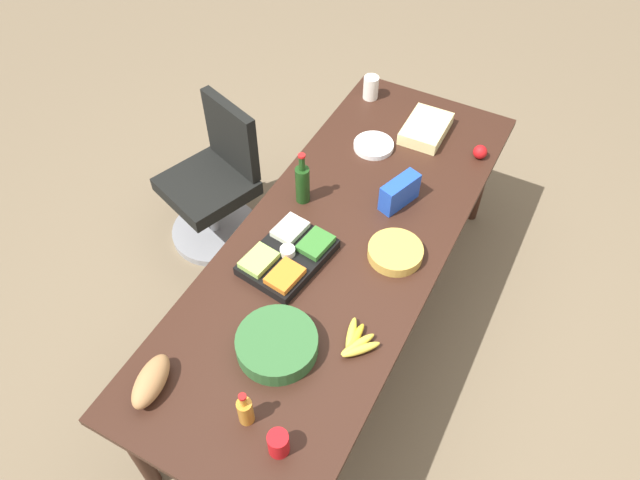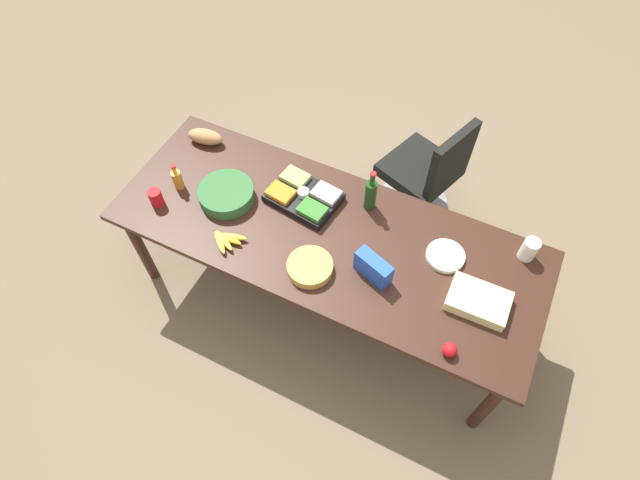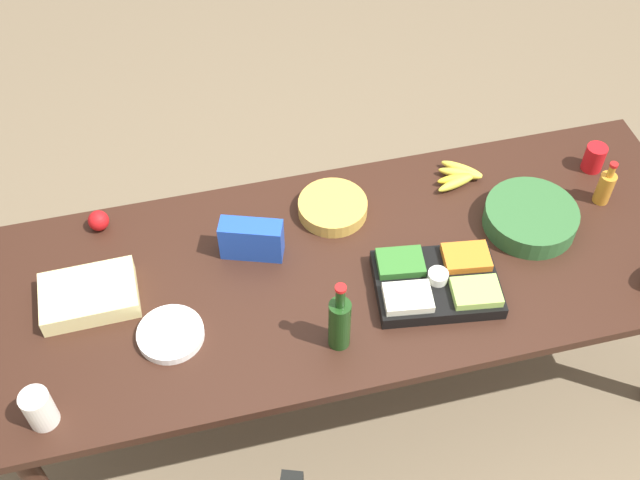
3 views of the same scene
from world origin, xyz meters
name	(u,v)px [view 1 (image 1 of 3)]	position (x,y,z in m)	size (l,w,h in m)	color
ground_plane	(339,326)	(0.00, 0.00, 0.00)	(10.00, 10.00, 0.00)	#72614A
conference_table	(342,248)	(0.00, 0.00, 0.71)	(2.57, 0.97, 0.78)	#341C13
office_chair	(215,191)	(0.31, 1.01, 0.36)	(0.61, 0.61, 0.92)	gray
apple_red	(480,152)	(0.87, -0.39, 0.82)	(0.08, 0.08, 0.08)	red
red_solo_cup	(278,443)	(-1.02, -0.25, 0.83)	(0.08, 0.08, 0.11)	red
salad_bowl	(277,344)	(-0.66, -0.03, 0.82)	(0.34, 0.34, 0.08)	#306231
banana_bunch	(356,342)	(-0.49, -0.31, 0.80)	(0.21, 0.18, 0.04)	yellow
chip_bag_blue	(400,192)	(0.35, -0.14, 0.85)	(0.22, 0.08, 0.15)	blue
veggie_tray	(288,256)	(-0.23, 0.16, 0.81)	(0.46, 0.36, 0.09)	black
sheet_cake	(426,129)	(0.92, -0.06, 0.81)	(0.32, 0.22, 0.07)	beige
mayo_jar	(371,88)	(1.08, 0.36, 0.85)	(0.09, 0.09, 0.14)	white
wine_bottle	(303,183)	(0.14, 0.30, 0.89)	(0.08, 0.08, 0.30)	#193E15
paper_plate_stack	(374,146)	(0.68, 0.15, 0.79)	(0.22, 0.22, 0.03)	white
chip_bowl	(395,252)	(0.02, -0.26, 0.80)	(0.26, 0.26, 0.05)	gold
bread_loaf	(151,381)	(-1.04, 0.32, 0.83)	(0.24, 0.11, 0.10)	#A97749
dressing_bottle	(245,410)	(-0.98, -0.08, 0.85)	(0.07, 0.07, 0.19)	orange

